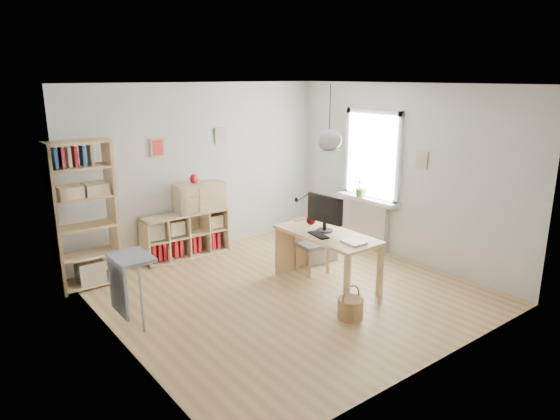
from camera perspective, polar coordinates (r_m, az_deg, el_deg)
ground at (r=6.78m, az=0.88°, el=-9.26°), size 4.50×4.50×0.00m
room_shell at (r=6.47m, az=5.65°, el=7.96°), size 4.50×4.50×4.50m
window_unit at (r=8.24m, az=10.57°, el=6.15°), size 0.07×1.16×1.46m
radiator at (r=8.47m, az=10.04°, el=-1.57°), size 0.10×0.80×0.80m
windowsill at (r=8.32m, az=9.94°, el=1.20°), size 0.22×1.20×0.06m
desk at (r=6.77m, az=5.36°, el=-3.40°), size 0.70×1.50×0.75m
cube_shelf at (r=8.09m, az=-10.97°, el=-3.16°), size 1.40×0.38×0.72m
tall_bookshelf at (r=7.09m, az=-21.59°, el=0.06°), size 0.80×0.38×2.00m
side_table at (r=5.89m, az=-17.16°, el=-6.81°), size 0.40×0.55×0.85m
chair at (r=7.32m, az=3.47°, el=-3.60°), size 0.43×0.43×0.79m
wicker_basket at (r=6.09m, az=8.06°, el=-10.98°), size 0.31×0.31×0.42m
storage_chest at (r=7.85m, az=3.98°, el=-4.31°), size 0.59×0.66×0.59m
monitor at (r=6.74m, az=5.16°, el=-0.14°), size 0.23×0.58×0.50m
keyboard at (r=6.63m, az=4.42°, el=-2.86°), size 0.20×0.37×0.02m
task_lamp at (r=7.18m, az=2.60°, el=0.69°), size 0.36×0.13×0.39m
yarn_ball at (r=7.09m, az=3.56°, el=-1.17°), size 0.13×0.13×0.13m
paper_tray at (r=6.38m, az=8.42°, el=-3.67°), size 0.24×0.29×0.03m
drawer_chest at (r=8.01m, az=-9.17°, el=1.52°), size 0.80×0.41×0.44m
red_vase at (r=7.91m, az=-9.82°, el=3.53°), size 0.13×0.13×0.15m
potted_plant at (r=8.34m, az=9.33°, el=2.67°), size 0.37×0.34×0.34m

